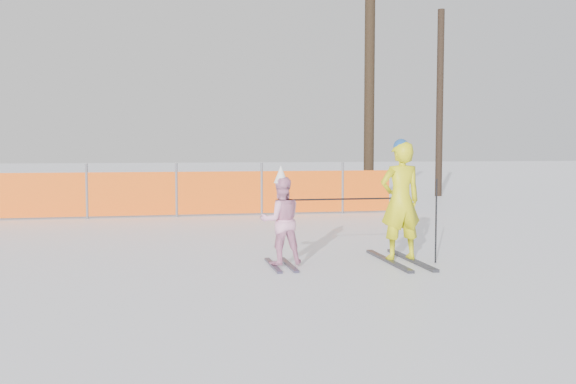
{
  "coord_description": "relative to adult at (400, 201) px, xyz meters",
  "views": [
    {
      "loc": [
        -1.7,
        -8.17,
        1.62
      ],
      "look_at": [
        0.0,
        0.5,
        1.0
      ],
      "focal_mm": 40.0,
      "sensor_mm": 36.0,
      "label": 1
    }
  ],
  "objects": [
    {
      "name": "tree_trunks",
      "position": [
        3.63,
        10.02,
        2.6
      ],
      "size": [
        3.35,
        2.26,
        7.31
      ],
      "color": "black",
      "rests_on": "ground"
    },
    {
      "name": "adult",
      "position": [
        0.0,
        0.0,
        0.0
      ],
      "size": [
        0.64,
        1.72,
        1.74
      ],
      "color": "black",
      "rests_on": "ground"
    },
    {
      "name": "child",
      "position": [
        -1.72,
        -0.01,
        -0.23
      ],
      "size": [
        0.61,
        1.06,
        1.38
      ],
      "color": "black",
      "rests_on": "ground"
    },
    {
      "name": "ski_poles",
      "position": [
        -0.27,
        -0.09,
        -0.1
      ],
      "size": [
        2.05,
        0.22,
        1.18
      ],
      "color": "black",
      "rests_on": "ground"
    },
    {
      "name": "ground",
      "position": [
        -1.58,
        -0.35,
        -0.86
      ],
      "size": [
        120.0,
        120.0,
        0.0
      ],
      "primitive_type": "plane",
      "color": "white",
      "rests_on": "ground"
    },
    {
      "name": "safety_fence",
      "position": [
        -5.42,
        6.55,
        -0.3
      ],
      "size": [
        15.22,
        0.06,
        1.25
      ],
      "color": "#595960",
      "rests_on": "ground"
    }
  ]
}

